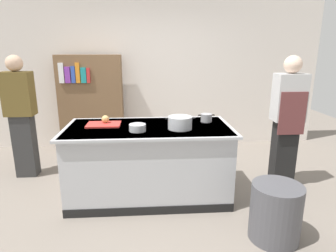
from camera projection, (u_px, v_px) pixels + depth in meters
ground_plane at (150, 195)px, 3.65m from camera, size 10.00×10.00×0.00m
back_wall at (147, 65)px, 5.28m from camera, size 6.40×0.12×3.00m
counter_island at (149, 161)px, 3.53m from camera, size 1.98×0.98×0.90m
cutting_board at (104, 124)px, 3.47m from camera, size 0.40×0.28×0.02m
onion at (105, 119)px, 3.50m from camera, size 0.09×0.09×0.09m
stock_pot at (180, 123)px, 3.31m from camera, size 0.34×0.28×0.14m
sauce_pan at (206, 118)px, 3.63m from camera, size 0.21×0.14×0.10m
mixing_bowl at (137, 128)px, 3.22m from camera, size 0.19×0.19×0.08m
trash_bin at (275, 212)px, 2.75m from camera, size 0.48×0.48×0.56m
person_chef at (287, 120)px, 3.70m from camera, size 0.38×0.25×1.72m
person_guest at (21, 114)px, 4.00m from camera, size 0.38×0.24×1.72m
bookshelf at (91, 104)px, 5.09m from camera, size 1.10×0.31×1.70m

